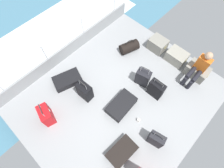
# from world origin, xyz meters

# --- Properties ---
(ground_plane) EXTENTS (4.40, 5.20, 0.06)m
(ground_plane) POSITION_xyz_m (0.00, 0.00, -0.03)
(ground_plane) COLOR #939699
(gunwale_port) EXTENTS (0.06, 5.20, 0.45)m
(gunwale_port) POSITION_xyz_m (-2.17, 0.00, 0.23)
(gunwale_port) COLOR #939699
(gunwale_port) RESTS_ON ground_plane
(railing_port) EXTENTS (0.04, 4.20, 1.02)m
(railing_port) POSITION_xyz_m (-2.17, 0.00, 0.78)
(railing_port) COLOR silver
(railing_port) RESTS_ON ground_plane
(sea_wake) EXTENTS (12.00, 12.00, 0.01)m
(sea_wake) POSITION_xyz_m (-3.60, 0.00, -0.34)
(sea_wake) COLOR teal
(sea_wake) RESTS_ON ground_plane
(cargo_crate_0) EXTENTS (0.56, 0.43, 0.40)m
(cargo_crate_0) POSITION_xyz_m (-0.30, 2.12, 0.20)
(cargo_crate_0) COLOR gray
(cargo_crate_0) RESTS_ON ground_plane
(cargo_crate_1) EXTENTS (0.62, 0.45, 0.35)m
(cargo_crate_1) POSITION_xyz_m (0.40, 2.15, 0.18)
(cargo_crate_1) COLOR gray
(cargo_crate_1) RESTS_ON ground_plane
(cargo_crate_2) EXTENTS (0.65, 0.45, 0.36)m
(cargo_crate_2) POSITION_xyz_m (1.13, 2.13, 0.18)
(cargo_crate_2) COLOR gray
(cargo_crate_2) RESTS_ON ground_plane
(passenger_seated) EXTENTS (0.34, 0.66, 1.06)m
(passenger_seated) POSITION_xyz_m (1.13, 1.95, 0.55)
(passenger_seated) COLOR orange
(passenger_seated) RESTS_ON ground_plane
(suitcase_0) EXTENTS (0.69, 0.88, 0.21)m
(suitcase_0) POSITION_xyz_m (-1.43, -0.67, 0.10)
(suitcase_0) COLOR black
(suitcase_0) RESTS_ON ground_plane
(suitcase_1) EXTENTS (0.48, 0.74, 0.20)m
(suitcase_1) POSITION_xyz_m (1.03, -1.04, 0.10)
(suitcase_1) COLOR black
(suitcase_1) RESTS_ON ground_plane
(suitcase_3) EXTENTS (0.43, 0.33, 0.75)m
(suitcase_3) POSITION_xyz_m (0.14, 0.81, 0.27)
(suitcase_3) COLOR black
(suitcase_3) RESTS_ON ground_plane
(suitcase_4) EXTENTS (0.49, 0.36, 0.70)m
(suitcase_4) POSITION_xyz_m (-0.94, -1.72, 0.26)
(suitcase_4) COLOR red
(suitcase_4) RESTS_ON ground_plane
(suitcase_5) EXTENTS (0.52, 0.84, 0.24)m
(suitcase_5) POSITION_xyz_m (0.23, -0.18, 0.12)
(suitcase_5) COLOR black
(suitcase_5) RESTS_ON ground_plane
(suitcase_6) EXTENTS (0.41, 0.28, 0.77)m
(suitcase_6) POSITION_xyz_m (-0.72, -0.61, 0.29)
(suitcase_6) COLOR black
(suitcase_6) RESTS_ON ground_plane
(suitcase_7) EXTENTS (0.43, 0.22, 0.70)m
(suitcase_7) POSITION_xyz_m (0.64, 0.75, 0.30)
(suitcase_7) COLOR black
(suitcase_7) RESTS_ON ground_plane
(suitcase_8) EXTENTS (0.40, 0.27, 0.70)m
(suitcase_8) POSITION_xyz_m (1.44, -0.29, 0.26)
(suitcase_8) COLOR black
(suitcase_8) RESTS_ON ground_plane
(duffel_bag) EXTENTS (0.50, 0.66, 0.48)m
(duffel_bag) POSITION_xyz_m (-0.90, 1.44, 0.17)
(duffel_bag) COLOR black
(duffel_bag) RESTS_ON ground_plane
(paper_cup) EXTENTS (0.08, 0.08, 0.10)m
(paper_cup) POSITION_xyz_m (0.82, -0.15, 0.05)
(paper_cup) COLOR white
(paper_cup) RESTS_ON ground_plane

